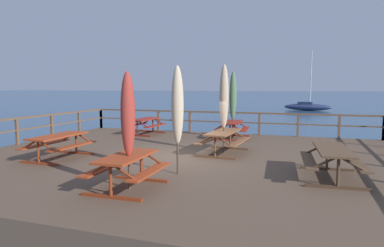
# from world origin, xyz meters

# --- Properties ---
(ground_plane) EXTENTS (600.00, 600.00, 0.00)m
(ground_plane) POSITION_xyz_m (0.00, 0.00, 0.00)
(ground_plane) COLOR navy
(wooden_deck) EXTENTS (14.43, 11.97, 0.70)m
(wooden_deck) POSITION_xyz_m (0.00, 0.00, 0.35)
(wooden_deck) COLOR brown
(wooden_deck) RESTS_ON ground
(railing_waterside_far) EXTENTS (14.23, 0.10, 1.09)m
(railing_waterside_far) POSITION_xyz_m (0.00, 5.84, 1.45)
(railing_waterside_far) COLOR brown
(railing_waterside_far) RESTS_ON wooden_deck
(railing_side_left) EXTENTS (0.10, 11.77, 1.09)m
(railing_side_left) POSITION_xyz_m (-7.07, 0.00, 1.45)
(railing_side_left) COLOR brown
(railing_side_left) RESTS_ON wooden_deck
(picnic_table_mid_left) EXTENTS (1.52, 1.90, 0.78)m
(picnic_table_mid_left) POSITION_xyz_m (0.75, 4.35, 1.26)
(picnic_table_mid_left) COLOR maroon
(picnic_table_mid_left) RESTS_ON wooden_deck
(picnic_table_front_right) EXTENTS (1.43, 1.80, 0.78)m
(picnic_table_front_right) POSITION_xyz_m (0.03, -3.78, 1.26)
(picnic_table_front_right) COLOR #993819
(picnic_table_front_right) RESTS_ON wooden_deck
(picnic_table_back_right) EXTENTS (1.52, 1.95, 0.78)m
(picnic_table_back_right) POSITION_xyz_m (-3.57, 4.38, 1.26)
(picnic_table_back_right) COLOR maroon
(picnic_table_back_right) RESTS_ON wooden_deck
(picnic_table_mid_centre) EXTENTS (1.54, 2.23, 0.78)m
(picnic_table_mid_centre) POSITION_xyz_m (1.14, 0.89, 1.27)
(picnic_table_mid_centre) COLOR brown
(picnic_table_mid_centre) RESTS_ON wooden_deck
(picnic_table_front_left) EXTENTS (1.41, 2.09, 0.78)m
(picnic_table_front_left) POSITION_xyz_m (-3.66, -1.64, 1.26)
(picnic_table_front_left) COLOR #993819
(picnic_table_front_left) RESTS_ON wooden_deck
(picnic_table_mid_right) EXTENTS (1.53, 2.23, 0.78)m
(picnic_table_mid_right) POSITION_xyz_m (4.47, -1.40, 1.27)
(picnic_table_mid_right) COLOR brown
(picnic_table_mid_right) RESTS_ON wooden_deck
(patio_umbrella_tall_mid_left) EXTENTS (0.32, 0.32, 2.99)m
(patio_umbrella_tall_mid_left) POSITION_xyz_m (0.76, 4.40, 2.60)
(patio_umbrella_tall_mid_left) COLOR #4C3828
(patio_umbrella_tall_mid_left) RESTS_ON wooden_deck
(patio_umbrella_tall_back_right) EXTENTS (0.32, 0.32, 2.63)m
(patio_umbrella_tall_back_right) POSITION_xyz_m (0.08, -3.80, 2.37)
(patio_umbrella_tall_back_right) COLOR #4C3828
(patio_umbrella_tall_back_right) RESTS_ON wooden_deck
(patio_umbrella_short_front) EXTENTS (0.32, 0.32, 2.84)m
(patio_umbrella_short_front) POSITION_xyz_m (0.64, -2.21, 2.51)
(patio_umbrella_short_front) COLOR #4C3828
(patio_umbrella_short_front) RESTS_ON wooden_deck
(patio_umbrella_short_mid) EXTENTS (0.32, 0.32, 3.07)m
(patio_umbrella_short_mid) POSITION_xyz_m (1.14, 0.96, 2.65)
(patio_umbrella_short_mid) COLOR #4C3828
(patio_umbrella_short_mid) RESTS_ON wooden_deck
(sailboat_distant) EXTENTS (6.20, 2.67, 7.72)m
(sailboat_distant) POSITION_xyz_m (4.31, 35.83, 0.51)
(sailboat_distant) COLOR navy
(sailboat_distant) RESTS_ON ground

